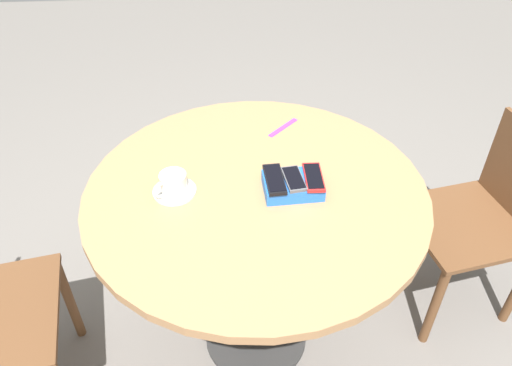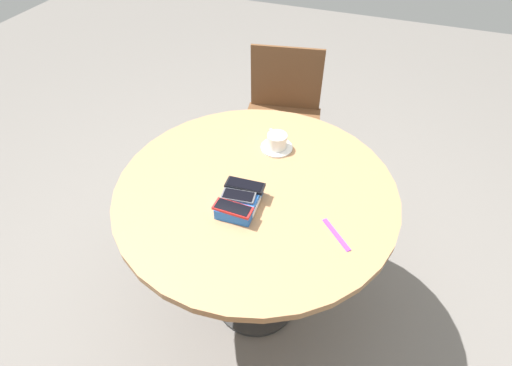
% 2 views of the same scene
% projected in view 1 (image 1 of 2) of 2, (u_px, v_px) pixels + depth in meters
% --- Properties ---
extents(ground_plane, '(8.00, 8.00, 0.00)m').
position_uv_depth(ground_plane, '(256.00, 336.00, 2.02)').
color(ground_plane, slate).
extents(round_table, '(1.05, 1.05, 0.78)m').
position_uv_depth(round_table, '(256.00, 215.00, 1.59)').
color(round_table, '#2D2D2D').
rests_on(round_table, ground_plane).
extents(phone_box, '(0.18, 0.13, 0.04)m').
position_uv_depth(phone_box, '(293.00, 185.00, 1.49)').
color(phone_box, blue).
rests_on(phone_box, round_table).
extents(phone_red, '(0.06, 0.13, 0.01)m').
position_uv_depth(phone_red, '(314.00, 177.00, 1.48)').
color(phone_red, red).
rests_on(phone_red, phone_box).
extents(phone_gray, '(0.07, 0.12, 0.01)m').
position_uv_depth(phone_gray, '(294.00, 179.00, 1.48)').
color(phone_gray, '#515156').
rests_on(phone_gray, phone_box).
extents(phone_black, '(0.06, 0.14, 0.01)m').
position_uv_depth(phone_black, '(275.00, 179.00, 1.47)').
color(phone_black, black).
rests_on(phone_black, phone_box).
extents(saucer, '(0.13, 0.13, 0.01)m').
position_uv_depth(saucer, '(175.00, 192.00, 1.50)').
color(saucer, silver).
rests_on(saucer, round_table).
extents(coffee_cup, '(0.10, 0.09, 0.06)m').
position_uv_depth(coffee_cup, '(173.00, 184.00, 1.47)').
color(coffee_cup, silver).
rests_on(coffee_cup, saucer).
extents(lanyard_strap, '(0.12, 0.12, 0.00)m').
position_uv_depth(lanyard_strap, '(283.00, 127.00, 1.78)').
color(lanyard_strap, purple).
rests_on(lanyard_strap, round_table).
extents(chair_near_window, '(0.48, 0.48, 0.80)m').
position_uv_depth(chair_near_window, '(479.00, 220.00, 1.92)').
color(chair_near_window, brown).
rests_on(chair_near_window, ground_plane).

